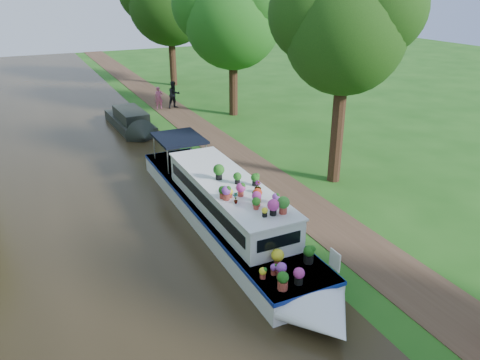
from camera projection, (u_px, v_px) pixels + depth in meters
name	position (u px, v px, depth m)	size (l,w,h in m)	color
ground	(296.00, 227.00, 16.73)	(100.00, 100.00, 0.00)	#1C5014
canal_water	(129.00, 268.00, 14.34)	(10.00, 100.00, 0.02)	black
towpath	(324.00, 220.00, 17.21)	(2.20, 100.00, 0.03)	#442F1F
plant_boat	(229.00, 209.00, 16.22)	(2.29, 13.52, 2.26)	white
tree_near_overhang	(345.00, 24.00, 18.20)	(5.52, 5.28, 8.99)	black
tree_near_mid	(232.00, 12.00, 28.52)	(6.90, 6.60, 9.40)	black
second_boat	(131.00, 121.00, 27.71)	(1.95, 6.18, 1.19)	black
pedestrian_pink	(159.00, 98.00, 32.01)	(0.55, 0.36, 1.50)	#E55E7F
pedestrian_dark	(174.00, 95.00, 32.11)	(0.90, 0.70, 1.84)	black
verge_plant	(237.00, 174.00, 20.81)	(0.42, 0.36, 0.46)	#1A5923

